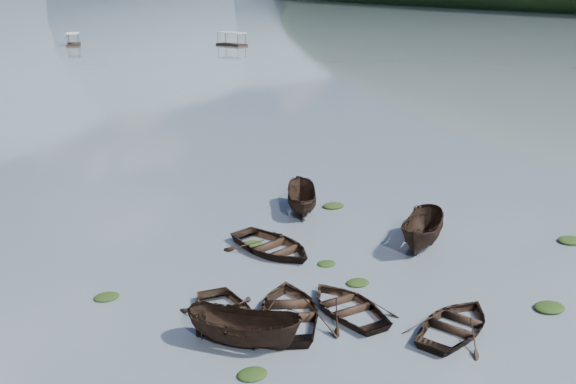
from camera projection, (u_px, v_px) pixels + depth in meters
name	position (u px, v px, depth m)	size (l,w,h in m)	color
ground_plane	(434.00, 348.00, 21.60)	(2400.00, 2400.00, 0.00)	#4E5962
rowboat_0	(226.00, 321.00, 23.37)	(2.92, 4.09, 0.85)	black
rowboat_1	(290.00, 318.00, 23.57)	(3.27, 4.58, 0.95)	black
rowboat_2	(244.00, 344.00, 21.83)	(1.54, 4.10, 1.58)	black
rowboat_3	(348.00, 311.00, 24.05)	(2.87, 4.01, 0.83)	black
rowboat_4	(455.00, 330.00, 22.73)	(2.91, 4.07, 0.84)	black
rowboat_5	(422.00, 245.00, 30.14)	(1.71, 4.54, 1.76)	black
rowboat_6	(272.00, 251.00, 29.44)	(3.31, 4.63, 0.96)	black
rowboat_8	(301.00, 211.00, 34.71)	(1.57, 4.18, 1.61)	black
weed_clump_0	(252.00, 376.00, 20.09)	(0.98, 0.80, 0.21)	black
weed_clump_1	(358.00, 284.00, 26.26)	(0.98, 0.79, 0.22)	black
weed_clump_2	(549.00, 309.00, 24.21)	(1.23, 0.98, 0.27)	black
weed_clump_3	(327.00, 264.00, 28.08)	(0.84, 0.71, 0.19)	black
weed_clump_4	(570.00, 242.00, 30.54)	(1.29, 1.02, 0.27)	black
weed_clump_5	(107.00, 298.00, 25.07)	(0.99, 0.80, 0.21)	black
weed_clump_6	(253.00, 245.00, 30.19)	(0.98, 0.82, 0.21)	black
weed_clump_7	(333.00, 207.00, 35.32)	(1.22, 0.97, 0.27)	black
pontoon_centre	(74.00, 45.00, 129.63)	(2.51, 6.03, 2.31)	black
pontoon_right	(232.00, 46.00, 129.02)	(2.71, 6.49, 2.49)	black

